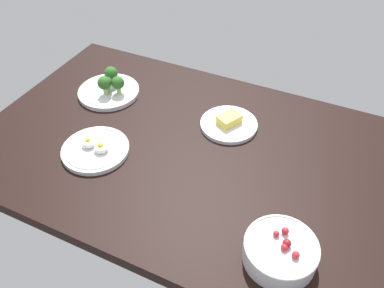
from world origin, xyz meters
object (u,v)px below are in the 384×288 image
at_px(plate_broccoli, 109,88).
at_px(plate_eggs, 95,149).
at_px(plate_cheese, 229,123).
at_px(bowl_berries, 280,251).

xyz_separation_m(plate_broccoli, plate_eggs, (0.13, -0.28, -0.01)).
bearing_deg(plate_broccoli, plate_cheese, 1.58).
relative_size(plate_broccoli, plate_eggs, 1.07).
bearing_deg(plate_cheese, plate_eggs, -138.50).
bearing_deg(bowl_berries, plate_cheese, 125.03).
bearing_deg(plate_cheese, bowl_berries, -54.97).
height_order(bowl_berries, plate_eggs, bowl_berries).
bearing_deg(plate_broccoli, bowl_berries, -27.92).
bearing_deg(plate_eggs, plate_cheese, 41.50).
xyz_separation_m(plate_cheese, bowl_berries, (0.29, -0.41, 0.02)).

